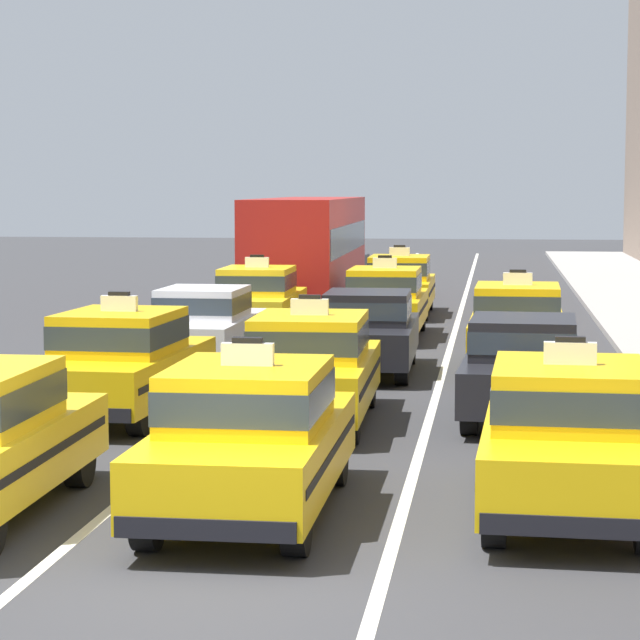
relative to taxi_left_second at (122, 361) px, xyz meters
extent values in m
plane|color=#353538|center=(3.13, -8.45, -0.88)|extent=(160.00, 160.00, 0.00)
cube|color=silver|center=(1.53, 11.55, -0.87)|extent=(0.14, 80.00, 0.01)
cube|color=silver|center=(4.73, 11.55, -0.87)|extent=(0.14, 80.00, 0.01)
cylinder|color=black|center=(0.83, -4.72, -0.56)|extent=(0.25, 0.64, 0.64)
cube|color=black|center=(0.08, -4.06, -0.46)|extent=(1.71, 0.17, 0.20)
cylinder|color=black|center=(-0.67, 1.61, -0.56)|extent=(0.27, 0.65, 0.64)
cylinder|color=black|center=(0.80, 1.55, -0.56)|extent=(0.27, 0.65, 0.64)
cylinder|color=black|center=(-0.80, -1.45, -0.56)|extent=(0.27, 0.65, 0.64)
cylinder|color=black|center=(0.68, -1.51, -0.56)|extent=(0.27, 0.65, 0.64)
cube|color=yellow|center=(0.00, 0.05, -0.21)|extent=(1.98, 4.57, 0.70)
cube|color=black|center=(0.00, 0.05, -0.16)|extent=(1.98, 4.21, 0.10)
cube|color=yellow|center=(0.00, -0.10, 0.46)|extent=(1.68, 2.16, 0.64)
cube|color=#2D3842|center=(0.00, -0.10, 0.46)|extent=(1.70, 2.18, 0.35)
cube|color=white|center=(0.00, -0.10, 0.90)|extent=(0.56, 0.14, 0.24)
cube|color=black|center=(0.00, -0.10, 1.05)|extent=(0.32, 0.12, 0.06)
cube|color=black|center=(0.09, 2.26, -0.46)|extent=(1.71, 0.21, 0.20)
cube|color=black|center=(-0.09, -2.16, -0.46)|extent=(1.71, 0.21, 0.20)
cylinder|color=black|center=(-0.72, 7.29, -0.56)|extent=(0.25, 0.64, 0.64)
cylinder|color=black|center=(0.72, 7.27, -0.56)|extent=(0.25, 0.64, 0.64)
cylinder|color=black|center=(-0.75, 4.45, -0.56)|extent=(0.25, 0.64, 0.64)
cylinder|color=black|center=(0.69, 4.43, -0.56)|extent=(0.25, 0.64, 0.64)
cube|color=silver|center=(-0.01, 5.86, -0.23)|extent=(1.81, 4.32, 0.66)
cube|color=silver|center=(-0.01, 5.76, 0.40)|extent=(1.58, 1.92, 0.60)
cube|color=#2D3842|center=(-0.01, 5.76, 0.40)|extent=(1.60, 1.94, 0.33)
cylinder|color=black|center=(-0.68, 12.79, -0.56)|extent=(0.25, 0.64, 0.64)
cylinder|color=black|center=(0.80, 12.82, -0.56)|extent=(0.25, 0.64, 0.64)
cylinder|color=black|center=(-0.62, 9.73, -0.56)|extent=(0.25, 0.64, 0.64)
cylinder|color=black|center=(0.86, 9.76, -0.56)|extent=(0.25, 0.64, 0.64)
cube|color=yellow|center=(0.09, 11.27, -0.21)|extent=(1.89, 4.54, 0.70)
cube|color=black|center=(0.09, 11.27, -0.16)|extent=(1.90, 4.18, 0.10)
cube|color=yellow|center=(0.09, 11.12, 0.46)|extent=(1.64, 2.13, 0.64)
cube|color=#2D3842|center=(0.09, 11.12, 0.46)|extent=(1.66, 2.15, 0.35)
cube|color=white|center=(0.09, 11.12, 0.90)|extent=(0.56, 0.13, 0.24)
cube|color=black|center=(0.09, 11.12, 1.05)|extent=(0.32, 0.12, 0.06)
cube|color=black|center=(0.04, 13.48, -0.46)|extent=(1.71, 0.17, 0.20)
cube|color=black|center=(0.13, 9.06, -0.46)|extent=(1.71, 0.17, 0.20)
cylinder|color=black|center=(-0.99, 23.34, -0.56)|extent=(0.25, 0.64, 0.64)
cylinder|color=black|center=(1.01, 23.38, -0.56)|extent=(0.25, 0.64, 0.64)
cylinder|color=black|center=(-0.88, 16.62, -0.56)|extent=(0.25, 0.64, 0.64)
cylinder|color=black|center=(1.12, 16.66, -0.56)|extent=(0.25, 0.64, 0.64)
cube|color=#B21E19|center=(0.06, 20.00, 0.89)|extent=(2.68, 11.24, 2.90)
cube|color=#2D3842|center=(0.06, 20.00, 1.14)|extent=(2.70, 10.79, 0.84)
cube|color=black|center=(-0.03, 25.55, 2.09)|extent=(2.13, 0.11, 0.36)
cylinder|color=black|center=(-0.78, 30.67, -0.56)|extent=(0.26, 0.65, 0.64)
cylinder|color=black|center=(0.66, 30.63, -0.56)|extent=(0.26, 0.65, 0.64)
cylinder|color=black|center=(-0.86, 27.83, -0.56)|extent=(0.26, 0.65, 0.64)
cylinder|color=black|center=(0.58, 27.79, -0.56)|extent=(0.26, 0.65, 0.64)
cube|color=black|center=(-0.10, 29.23, -0.23)|extent=(1.87, 4.35, 0.66)
cube|color=black|center=(-0.10, 29.13, 0.40)|extent=(1.61, 1.94, 0.60)
cube|color=#2D3842|center=(-0.10, 29.13, 0.40)|extent=(1.63, 1.96, 0.33)
cylinder|color=black|center=(2.37, -4.23, -0.56)|extent=(0.24, 0.64, 0.64)
cylinder|color=black|center=(3.84, -4.24, -0.56)|extent=(0.24, 0.64, 0.64)
cylinder|color=black|center=(2.35, -7.29, -0.56)|extent=(0.24, 0.64, 0.64)
cylinder|color=black|center=(3.83, -7.30, -0.56)|extent=(0.24, 0.64, 0.64)
cube|color=yellow|center=(3.10, -5.76, -0.21)|extent=(1.82, 4.51, 0.70)
cube|color=black|center=(3.10, -5.76, -0.16)|extent=(1.84, 4.15, 0.10)
cube|color=yellow|center=(3.10, -5.91, 0.46)|extent=(1.61, 2.11, 0.64)
cube|color=#2D3842|center=(3.10, -5.91, 0.46)|extent=(1.63, 2.13, 0.35)
cube|color=white|center=(3.10, -5.91, 0.90)|extent=(0.56, 0.12, 0.24)
cube|color=black|center=(3.10, -5.91, 1.05)|extent=(0.32, 0.11, 0.06)
cube|color=black|center=(3.11, -3.55, -0.46)|extent=(1.71, 0.15, 0.20)
cube|color=black|center=(3.09, -7.97, -0.46)|extent=(1.71, 0.15, 0.20)
cylinder|color=black|center=(2.20, 1.36, -0.56)|extent=(0.25, 0.64, 0.64)
cylinder|color=black|center=(3.67, 1.39, -0.56)|extent=(0.25, 0.64, 0.64)
cylinder|color=black|center=(2.26, -1.70, -0.56)|extent=(0.25, 0.64, 0.64)
cylinder|color=black|center=(3.74, -1.67, -0.56)|extent=(0.25, 0.64, 0.64)
cube|color=yellow|center=(2.97, -0.15, -0.21)|extent=(1.89, 4.54, 0.70)
cube|color=black|center=(2.97, -0.15, -0.16)|extent=(1.90, 4.18, 0.10)
cube|color=yellow|center=(2.97, -0.30, 0.46)|extent=(1.64, 2.13, 0.64)
cube|color=#2D3842|center=(2.97, -0.30, 0.46)|extent=(1.66, 2.15, 0.35)
cube|color=white|center=(2.97, -0.30, 0.90)|extent=(0.56, 0.13, 0.24)
cube|color=black|center=(2.97, -0.30, 1.05)|extent=(0.32, 0.12, 0.06)
cube|color=black|center=(2.92, 2.06, -0.46)|extent=(1.71, 0.18, 0.20)
cube|color=black|center=(3.01, -2.36, -0.46)|extent=(1.71, 0.18, 0.20)
cylinder|color=black|center=(2.56, 6.70, -0.56)|extent=(0.25, 0.64, 0.64)
cylinder|color=black|center=(4.00, 6.73, -0.56)|extent=(0.25, 0.64, 0.64)
cylinder|color=black|center=(2.61, 3.86, -0.56)|extent=(0.25, 0.64, 0.64)
cylinder|color=black|center=(4.05, 3.89, -0.56)|extent=(0.25, 0.64, 0.64)
cube|color=black|center=(3.31, 5.29, -0.23)|extent=(1.84, 4.33, 0.66)
cube|color=black|center=(3.31, 5.19, 0.40)|extent=(1.60, 1.93, 0.60)
cube|color=#2D3842|center=(3.31, 5.19, 0.40)|extent=(1.62, 1.95, 0.33)
cylinder|color=black|center=(2.40, 12.89, -0.56)|extent=(0.24, 0.64, 0.64)
cylinder|color=black|center=(3.87, 12.88, -0.56)|extent=(0.24, 0.64, 0.64)
cylinder|color=black|center=(2.38, 9.83, -0.56)|extent=(0.24, 0.64, 0.64)
cylinder|color=black|center=(3.86, 9.82, -0.56)|extent=(0.24, 0.64, 0.64)
cube|color=yellow|center=(3.13, 11.35, -0.21)|extent=(1.82, 4.51, 0.70)
cube|color=black|center=(3.13, 11.35, -0.16)|extent=(1.84, 4.15, 0.10)
cube|color=yellow|center=(3.13, 11.20, 0.46)|extent=(1.61, 2.11, 0.64)
cube|color=#2D3842|center=(3.13, 11.20, 0.46)|extent=(1.63, 2.13, 0.35)
cube|color=white|center=(3.13, 11.20, 0.90)|extent=(0.56, 0.12, 0.24)
cube|color=black|center=(3.13, 11.20, 1.05)|extent=(0.32, 0.11, 0.06)
cube|color=black|center=(3.14, 13.56, -0.46)|extent=(1.71, 0.15, 0.20)
cube|color=black|center=(3.12, 9.14, -0.46)|extent=(1.71, 0.15, 0.20)
cylinder|color=black|center=(2.31, 18.45, -0.56)|extent=(0.24, 0.64, 0.64)
cylinder|color=black|center=(3.79, 18.47, -0.56)|extent=(0.24, 0.64, 0.64)
cylinder|color=black|center=(2.33, 15.39, -0.56)|extent=(0.24, 0.64, 0.64)
cylinder|color=black|center=(3.81, 15.41, -0.56)|extent=(0.24, 0.64, 0.64)
cube|color=yellow|center=(3.06, 16.93, -0.21)|extent=(1.83, 4.51, 0.70)
cube|color=black|center=(3.06, 16.93, -0.16)|extent=(1.85, 4.15, 0.10)
cube|color=yellow|center=(3.06, 16.78, 0.46)|extent=(1.62, 2.11, 0.64)
cube|color=#2D3842|center=(3.06, 16.78, 0.46)|extent=(1.64, 2.13, 0.35)
cube|color=white|center=(3.06, 16.78, 0.90)|extent=(0.56, 0.12, 0.24)
cube|color=black|center=(3.06, 16.78, 1.05)|extent=(0.32, 0.11, 0.06)
cube|color=black|center=(3.05, 19.14, -0.46)|extent=(1.71, 0.15, 0.20)
cube|color=black|center=(3.08, 14.72, -0.46)|extent=(1.71, 0.15, 0.20)
cylinder|color=black|center=(5.83, -3.67, -0.56)|extent=(0.26, 0.65, 0.64)
cylinder|color=black|center=(7.30, -3.71, -0.56)|extent=(0.26, 0.65, 0.64)
cylinder|color=black|center=(5.73, -6.72, -0.56)|extent=(0.26, 0.65, 0.64)
cube|color=yellow|center=(6.51, -5.22, -0.21)|extent=(1.94, 4.56, 0.70)
cube|color=black|center=(6.51, -5.22, -0.16)|extent=(1.95, 4.20, 0.10)
cube|color=yellow|center=(6.51, -5.37, 0.46)|extent=(1.67, 2.15, 0.64)
cube|color=#2D3842|center=(6.51, -5.37, 0.46)|extent=(1.69, 2.17, 0.35)
cube|color=white|center=(6.51, -5.37, 0.90)|extent=(0.56, 0.14, 0.24)
cube|color=black|center=(6.51, -5.37, 1.05)|extent=(0.32, 0.12, 0.06)
cube|color=black|center=(6.59, -3.01, -0.46)|extent=(1.71, 0.20, 0.20)
cube|color=black|center=(6.44, -7.43, -0.46)|extent=(1.71, 0.20, 0.20)
cylinder|color=black|center=(5.48, 2.08, -0.56)|extent=(0.27, 0.65, 0.64)
cylinder|color=black|center=(6.92, 2.02, -0.56)|extent=(0.27, 0.65, 0.64)
cylinder|color=black|center=(5.36, -0.76, -0.56)|extent=(0.27, 0.65, 0.64)
cylinder|color=black|center=(6.80, -0.82, -0.56)|extent=(0.27, 0.65, 0.64)
cube|color=black|center=(6.14, 0.63, -0.23)|extent=(1.94, 4.37, 0.66)
cube|color=black|center=(6.14, 0.53, 0.40)|extent=(1.64, 1.97, 0.60)
cube|color=#2D3842|center=(6.14, 0.53, 0.40)|extent=(1.66, 1.99, 0.33)
cylinder|color=black|center=(5.43, 7.90, -0.56)|extent=(0.25, 0.65, 0.64)
cylinder|color=black|center=(6.91, 7.86, -0.56)|extent=(0.25, 0.65, 0.64)
cylinder|color=black|center=(5.37, 4.84, -0.56)|extent=(0.25, 0.65, 0.64)
cylinder|color=black|center=(6.84, 4.80, -0.56)|extent=(0.25, 0.65, 0.64)
cube|color=yellow|center=(6.14, 6.35, -0.21)|extent=(1.90, 4.54, 0.70)
cube|color=black|center=(6.14, 6.35, -0.16)|extent=(1.91, 4.18, 0.10)
cube|color=yellow|center=(6.14, 6.20, 0.46)|extent=(1.65, 2.13, 0.64)
cube|color=#2D3842|center=(6.14, 6.20, 0.46)|extent=(1.67, 2.16, 0.35)
cube|color=white|center=(6.14, 6.20, 0.90)|extent=(0.56, 0.13, 0.24)
cube|color=black|center=(6.14, 6.20, 1.05)|extent=(0.32, 0.12, 0.06)
cube|color=black|center=(6.19, 8.56, -0.46)|extent=(1.71, 0.18, 0.20)
cube|color=black|center=(6.09, 4.14, -0.46)|extent=(1.71, 0.18, 0.20)
camera|label=1|loc=(5.71, -19.61, 2.67)|focal=74.02mm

